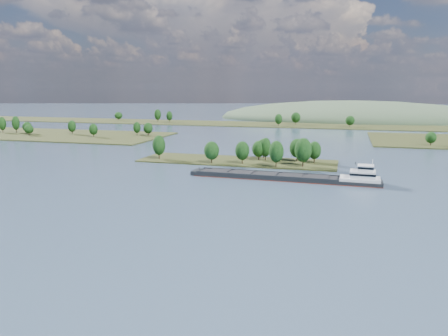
% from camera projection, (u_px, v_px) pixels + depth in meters
% --- Properties ---
extents(ground, '(1800.00, 1800.00, 0.00)m').
position_uv_depth(ground, '(199.00, 187.00, 166.30)').
color(ground, '#334259').
rests_on(ground, ground).
extents(tree_island, '(100.00, 31.16, 14.90)m').
position_uv_depth(tree_island, '(250.00, 154.00, 219.03)').
color(tree_island, '#2A3015').
rests_on(tree_island, ground).
extents(back_shoreline, '(900.00, 60.00, 14.77)m').
position_uv_depth(back_shoreline, '(300.00, 125.00, 428.75)').
color(back_shoreline, '#2A3015').
rests_on(back_shoreline, ground).
extents(hill_west, '(320.00, 160.00, 44.00)m').
position_uv_depth(hill_west, '(353.00, 119.00, 509.91)').
color(hill_west, '#3B5137').
rests_on(hill_west, ground).
extents(cargo_barge, '(78.76, 12.33, 10.61)m').
position_uv_depth(cargo_barge, '(296.00, 177.00, 178.54)').
color(cargo_barge, black).
rests_on(cargo_barge, ground).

